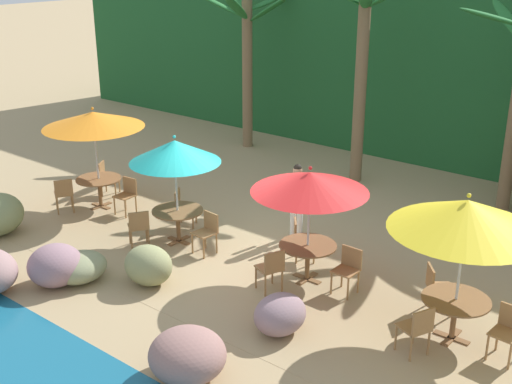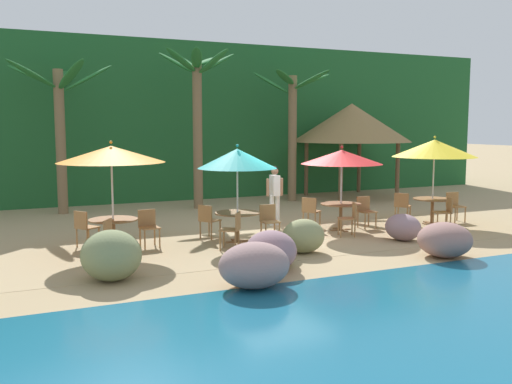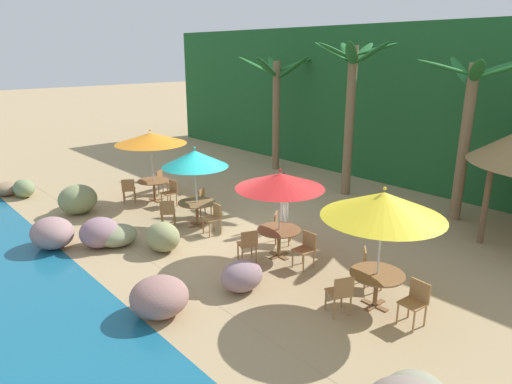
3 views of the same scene
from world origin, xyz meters
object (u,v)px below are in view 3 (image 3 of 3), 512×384
(chair_red_seaward, at_px, (306,247))
(chair_red_inland, at_px, (280,225))
(chair_red_left, at_px, (248,244))
(palm_tree_second, at_px, (351,92))
(dining_table_orange, at_px, (154,184))
(umbrella_orange, at_px, (151,138))
(palm_tree_third, at_px, (469,114))
(chair_orange_left, at_px, (129,189))
(chair_orange_seaward, at_px, (171,191))
(palm_tree_nearest, at_px, (276,94))
(dining_table_red, at_px, (279,234))
(chair_yellow_left, at_px, (341,292))
(chair_yellow_inland, at_px, (369,265))
(umbrella_red, at_px, (280,181))
(chair_teal_inland, at_px, (205,200))
(umbrella_teal, at_px, (195,159))
(chair_teal_left, at_px, (168,211))
(dining_table_teal, at_px, (197,206))
(waiter_in_white, at_px, (284,196))
(chair_orange_inland, at_px, (163,180))
(chair_yellow_seaward, at_px, (416,300))
(umbrella_yellow, at_px, (383,205))
(chair_teal_seaward, at_px, (214,217))
(dining_table_yellow, at_px, (377,279))

(chair_red_seaward, relative_size, chair_red_inland, 1.00)
(chair_red_left, bearing_deg, palm_tree_second, 106.96)
(dining_table_orange, height_order, palm_tree_second, palm_tree_second)
(umbrella_orange, distance_m, palm_tree_third, 9.96)
(chair_orange_left, height_order, palm_tree_third, palm_tree_third)
(chair_orange_seaward, height_order, palm_tree_nearest, palm_tree_nearest)
(dining_table_red, bearing_deg, chair_yellow_left, -20.28)
(chair_orange_seaward, distance_m, chair_yellow_inland, 7.68)
(chair_red_seaward, bearing_deg, umbrella_red, -175.12)
(chair_teal_inland, xyz_separation_m, palm_tree_second, (1.50, 5.20, 3.15))
(palm_tree_second, bearing_deg, umbrella_teal, -99.42)
(chair_teal_left, distance_m, chair_yellow_inland, 6.16)
(umbrella_red, xyz_separation_m, chair_red_seaward, (0.85, 0.07, -1.49))
(palm_tree_nearest, bearing_deg, chair_yellow_left, -38.00)
(umbrella_red, height_order, palm_tree_third, palm_tree_third)
(palm_tree_second, relative_size, palm_tree_third, 1.09)
(chair_orange_seaward, height_order, chair_teal_left, same)
(umbrella_red, bearing_deg, palm_tree_third, 74.00)
(chair_red_seaward, bearing_deg, palm_tree_second, 118.95)
(umbrella_orange, bearing_deg, dining_table_teal, -4.84)
(chair_teal_inland, height_order, waiter_in_white, waiter_in_white)
(chair_orange_seaward, relative_size, chair_teal_inland, 1.00)
(chair_red_seaward, bearing_deg, chair_orange_inland, 175.94)
(umbrella_red, bearing_deg, chair_yellow_seaward, -2.70)
(chair_orange_left, xyz_separation_m, waiter_in_white, (5.18, 2.29, 0.47))
(chair_teal_left, xyz_separation_m, chair_red_left, (3.34, 0.23, 0.00))
(umbrella_orange, relative_size, chair_teal_left, 2.88)
(umbrella_orange, xyz_separation_m, dining_table_orange, (0.00, 0.00, -1.59))
(palm_tree_second, height_order, palm_tree_third, palm_tree_second)
(chair_red_left, bearing_deg, umbrella_teal, 169.97)
(chair_red_left, distance_m, palm_tree_nearest, 9.90)
(chair_orange_seaward, distance_m, palm_tree_nearest, 6.88)
(dining_table_orange, relative_size, chair_red_inland, 1.26)
(umbrella_red, relative_size, chair_yellow_left, 2.65)
(dining_table_teal, xyz_separation_m, umbrella_yellow, (6.16, 0.10, 1.58))
(umbrella_orange, height_order, umbrella_yellow, umbrella_yellow)
(umbrella_yellow, relative_size, waiter_in_white, 1.50)
(palm_tree_second, bearing_deg, umbrella_yellow, -48.02)
(umbrella_red, distance_m, chair_red_left, 1.71)
(chair_orange_seaward, distance_m, chair_teal_seaward, 2.99)
(umbrella_yellow, bearing_deg, chair_teal_seaward, -178.90)
(chair_teal_inland, relative_size, dining_table_red, 0.79)
(umbrella_yellow, xyz_separation_m, palm_tree_nearest, (-9.58, 6.47, 1.07))
(dining_table_orange, height_order, dining_table_yellow, same)
(chair_teal_inland, bearing_deg, chair_orange_left, -156.64)
(umbrella_teal, height_order, chair_yellow_inland, umbrella_teal)
(chair_yellow_seaward, bearing_deg, chair_yellow_left, -143.29)
(chair_orange_seaward, xyz_separation_m, chair_orange_left, (-1.20, -0.93, 0.00))
(dining_table_orange, bearing_deg, palm_tree_second, 55.13)
(chair_orange_left, height_order, chair_yellow_left, same)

